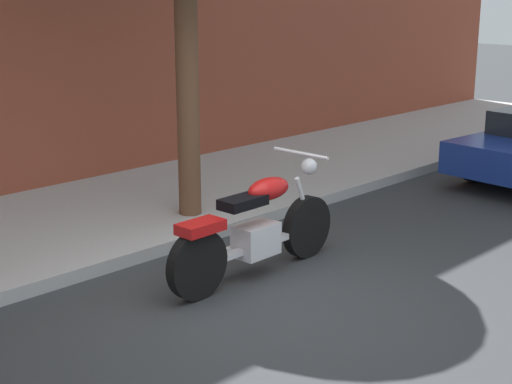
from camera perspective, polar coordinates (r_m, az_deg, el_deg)
The scene contains 3 objects.
ground_plane at distance 6.97m, azimuth 0.93°, elevation -8.49°, with size 60.00×60.00×0.00m, color #303335.
sidewalk at distance 9.30m, azimuth -13.54°, elevation -2.31°, with size 24.19×3.00×0.14m, color #ACACAC.
motorcycle at distance 7.50m, azimuth -0.04°, elevation -2.85°, with size 2.22×0.70×1.16m.
Camera 1 is at (-4.64, -4.38, 2.80)m, focal length 53.97 mm.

